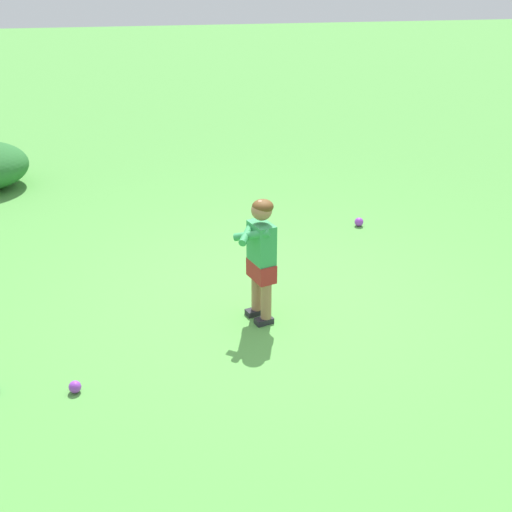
{
  "coord_description": "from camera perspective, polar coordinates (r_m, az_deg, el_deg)",
  "views": [
    {
      "loc": [
        -0.9,
        -5.39,
        3.01
      ],
      "look_at": [
        -0.09,
        -0.06,
        0.45
      ],
      "focal_mm": 48.28,
      "sensor_mm": 36.0,
      "label": 1
    }
  ],
  "objects": [
    {
      "name": "ground_plane",
      "position": [
        6.24,
        0.75,
        -3.46
      ],
      "size": [
        40.0,
        40.0,
        0.0
      ],
      "primitive_type": "plane",
      "color": "#519942"
    },
    {
      "name": "child_batter",
      "position": [
        5.62,
        0.4,
        0.59
      ],
      "size": [
        0.4,
        0.57,
        1.08
      ],
      "color": "#232328",
      "rests_on": "ground"
    },
    {
      "name": "play_ball_behind_batter",
      "position": [
        5.18,
        -14.77,
        -10.44
      ],
      "size": [
        0.09,
        0.09,
        0.09
      ],
      "primitive_type": "sphere",
      "color": "purple",
      "rests_on": "ground"
    },
    {
      "name": "play_ball_midfield",
      "position": [
        7.81,
        8.53,
        2.81
      ],
      "size": [
        0.1,
        0.1,
        0.1
      ],
      "primitive_type": "sphere",
      "color": "purple",
      "rests_on": "ground"
    }
  ]
}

